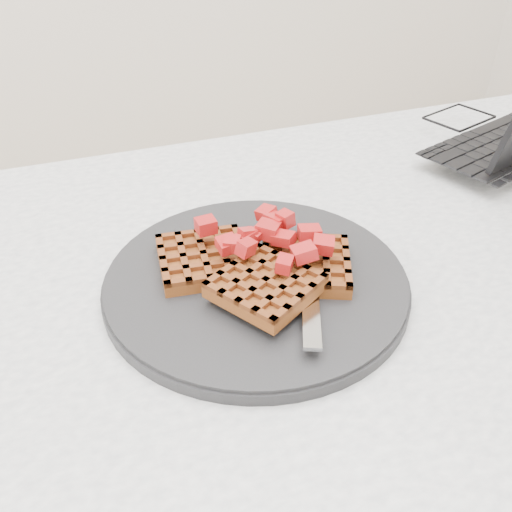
% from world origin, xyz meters
% --- Properties ---
extents(table, '(1.20, 0.80, 0.75)m').
position_xyz_m(table, '(0.00, 0.00, 0.64)').
color(table, silver).
rests_on(table, ground).
extents(plate, '(0.31, 0.31, 0.02)m').
position_xyz_m(plate, '(-0.06, 0.02, 0.76)').
color(plate, black).
rests_on(plate, table).
extents(waffles, '(0.20, 0.18, 0.03)m').
position_xyz_m(waffles, '(-0.06, 0.02, 0.78)').
color(waffles, brown).
rests_on(waffles, plate).
extents(strawberry_pile, '(0.15, 0.15, 0.02)m').
position_xyz_m(strawberry_pile, '(-0.06, 0.02, 0.80)').
color(strawberry_pile, maroon).
rests_on(strawberry_pile, waffles).
extents(fork, '(0.09, 0.17, 0.02)m').
position_xyz_m(fork, '(-0.02, -0.02, 0.77)').
color(fork, silver).
rests_on(fork, plate).
extents(laptop, '(0.37, 0.32, 0.22)m').
position_xyz_m(laptop, '(0.41, 0.21, 0.79)').
color(laptop, black).
rests_on(laptop, table).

